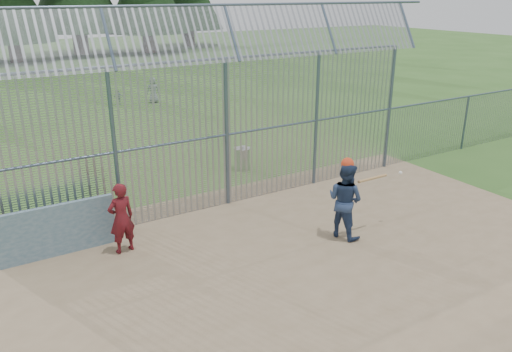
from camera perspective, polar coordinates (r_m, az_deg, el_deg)
ground at (r=11.36m, az=5.31°, el=-9.18°), size 120.00×120.00×0.00m
dirt_infield at (r=11.02m, az=6.88°, el=-10.20°), size 14.00×10.00×0.02m
dugout_wall at (r=11.94m, az=-21.73°, el=-5.77°), size 2.50×0.12×1.20m
batter at (r=11.99m, az=10.15°, el=-2.73°), size 0.92×1.06×1.86m
onlooker at (r=11.54m, az=-15.14°, el=-4.67°), size 0.65×0.48×1.65m
bg_kid_standing at (r=27.36m, az=-11.69°, el=9.59°), size 0.68×0.47×1.35m
bg_kid_seated at (r=27.23m, az=-15.44°, el=8.64°), size 0.50×0.30×0.79m
batting_gear at (r=11.76m, az=10.94°, el=1.10°), size 1.81×0.34×0.67m
trash_can at (r=16.56m, az=-1.60°, el=2.03°), size 0.56×0.56×0.82m
backstop_fence at (r=14.11m, az=3.29°, el=7.11°), size 20.09×0.81×5.30m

